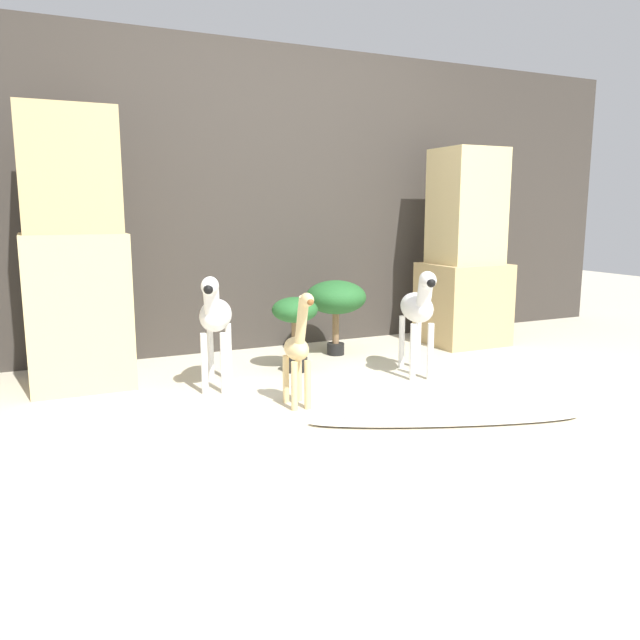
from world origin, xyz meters
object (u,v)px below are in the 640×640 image
at_px(potted_palm_front, 295,318).
at_px(potted_palm_back, 336,299).
at_px(zebra_right, 418,308).
at_px(surfboard, 444,419).
at_px(giraffe_figurine, 298,348).
at_px(zebra_left, 215,316).

height_order(potted_palm_front, potted_palm_back, potted_palm_back).
height_order(zebra_right, potted_palm_back, zebra_right).
relative_size(potted_palm_back, surfboard, 0.40).
xyz_separation_m(zebra_right, giraffe_figurine, (-0.93, -0.28, -0.11)).
bearing_deg(potted_palm_front, surfboard, -77.05).
xyz_separation_m(zebra_left, potted_palm_back, (1.01, 0.48, -0.02)).
bearing_deg(surfboard, giraffe_figurine, 136.92).
relative_size(zebra_right, giraffe_figurine, 1.08).
xyz_separation_m(zebra_right, potted_palm_front, (-0.65, 0.42, -0.08)).
distance_m(zebra_left, potted_palm_back, 1.12).
bearing_deg(potted_palm_front, zebra_left, -162.74).
relative_size(potted_palm_front, potted_palm_back, 0.90).
bearing_deg(potted_palm_back, zebra_left, -154.57).
bearing_deg(surfboard, zebra_left, 129.13).
bearing_deg(surfboard, zebra_right, 65.11).
bearing_deg(zebra_left, surfboard, -50.87).
bearing_deg(potted_palm_back, surfboard, -96.03).
distance_m(potted_palm_front, potted_palm_back, 0.54).
height_order(zebra_right, zebra_left, same).
relative_size(giraffe_figurine, surfboard, 0.47).
height_order(potted_palm_front, surfboard, potted_palm_front).
height_order(potted_palm_back, surfboard, potted_palm_back).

